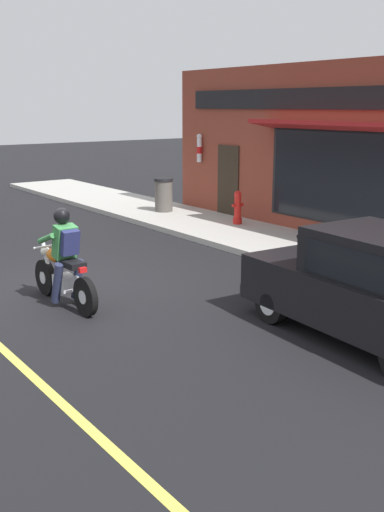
# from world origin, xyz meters

# --- Properties ---
(ground_plane) EXTENTS (80.00, 80.00, 0.00)m
(ground_plane) POSITION_xyz_m (0.00, 0.00, 0.00)
(ground_plane) COLOR black
(sidewalk_curb) EXTENTS (2.60, 22.00, 0.14)m
(sidewalk_curb) POSITION_xyz_m (5.48, 3.00, 0.07)
(sidewalk_curb) COLOR #ADAAA3
(sidewalk_curb) RESTS_ON ground
(storefront_building) EXTENTS (1.25, 10.05, 4.20)m
(storefront_building) POSITION_xyz_m (7.00, 0.61, 2.11)
(storefront_building) COLOR brown
(storefront_building) RESTS_ON ground
(motorcycle_with_rider) EXTENTS (0.56, 2.02, 1.62)m
(motorcycle_with_rider) POSITION_xyz_m (-0.31, -0.92, 0.68)
(motorcycle_with_rider) COLOR black
(motorcycle_with_rider) RESTS_ON ground
(car_hatchback) EXTENTS (1.90, 3.89, 1.57)m
(car_hatchback) POSITION_xyz_m (2.46, -4.85, 0.77)
(car_hatchback) COLOR black
(car_hatchback) RESTS_ON ground
(fire_hydrant) EXTENTS (0.36, 0.24, 0.88)m
(fire_hydrant) POSITION_xyz_m (6.04, 2.15, 0.57)
(fire_hydrant) COLOR red
(fire_hydrant) RESTS_ON sidewalk_curb
(trash_bin) EXTENTS (0.56, 0.56, 0.98)m
(trash_bin) POSITION_xyz_m (5.55, 4.92, 0.64)
(trash_bin) COLOR #514C47
(trash_bin) RESTS_ON sidewalk_curb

